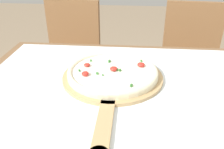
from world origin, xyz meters
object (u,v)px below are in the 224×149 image
Objects in this scene: pizza_peel at (112,79)px; chair_left at (71,57)px; chair_right at (190,61)px; pizza at (113,72)px.

pizza_peel is 0.87m from chair_left.
chair_left is (-0.36, 0.74, -0.26)m from pizza_peel.
pizza is at bearing -116.86° from chair_right.
chair_right is at bearing 57.17° from pizza.
chair_right reaches higher than pizza.
chair_left and chair_right have the same top height.
pizza_peel is 0.91m from chair_right.
chair_left is at bearing 116.50° from pizza.
pizza is 0.85m from chair_left.
chair_left is (-0.36, 0.72, -0.27)m from pizza.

